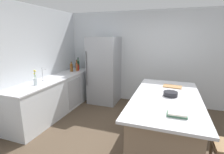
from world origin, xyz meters
The scene contains 17 objects.
ground_plane centered at (0.00, 0.00, 0.00)m, with size 7.20×7.20×0.00m, color #4C3D2D.
wall_rear centered at (0.00, 2.25, 1.30)m, with size 6.00×0.10×2.60m, color silver.
wall_left centered at (-2.45, 0.00, 1.30)m, with size 0.10×6.00×2.60m, color silver.
counter_run_left centered at (-2.09, 0.73, 0.46)m, with size 0.66×2.77×0.91m.
kitchen_island centered at (0.57, 0.23, 0.46)m, with size 1.11×2.22×0.91m.
refrigerator centered at (-1.22, 1.82, 0.95)m, with size 0.81×0.78×1.89m.
sink_faucet centered at (-2.13, 0.38, 1.07)m, with size 0.15×0.05×0.30m.
flower_vase centered at (-2.05, 0.04, 1.01)m, with size 0.08×0.08×0.33m.
gin_bottle centered at (-2.16, 2.00, 1.05)m, with size 0.08×0.08×0.35m.
olive_oil_bottle centered at (-2.15, 1.91, 1.02)m, with size 0.06×0.06×0.28m.
wine_bottle centered at (-2.05, 1.80, 1.05)m, with size 0.06×0.06×0.36m.
hot_sauce_bottle centered at (-2.00, 1.71, 0.99)m, with size 0.05×0.05×0.21m.
vinegar_bottle centered at (-2.00, 1.62, 1.04)m, with size 0.06×0.06×0.33m.
whiskey_bottle centered at (-2.12, 1.52, 1.03)m, with size 0.08×0.08×0.28m.
cookbook_stack centered at (0.72, -0.48, 0.94)m, with size 0.25×0.18×0.05m.
mixing_bowl centered at (0.63, 0.28, 0.95)m, with size 0.24×0.24×0.08m.
cutting_board centered at (0.66, 0.86, 0.92)m, with size 0.38×0.27×0.02m.
Camera 1 is at (0.60, -2.68, 1.92)m, focal length 27.41 mm.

